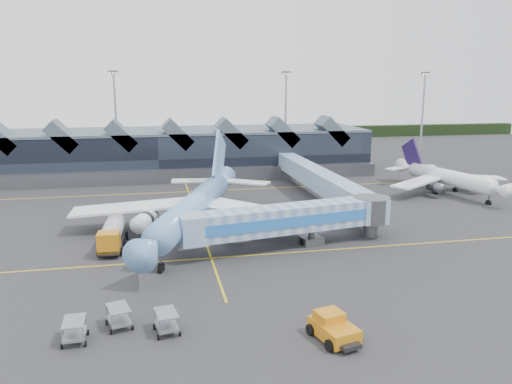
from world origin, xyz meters
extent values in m
plane|color=#28292B|center=(0.00, 0.00, 0.00)|extent=(260.00, 260.00, 0.00)
cube|color=gold|center=(0.00, -8.00, 0.01)|extent=(120.00, 0.25, 0.01)
cube|color=gold|center=(0.00, 28.00, 0.01)|extent=(120.00, 0.25, 0.01)
cube|color=gold|center=(0.00, 10.00, 0.01)|extent=(0.25, 60.00, 0.01)
cube|color=black|center=(0.00, 110.00, 2.00)|extent=(260.00, 4.00, 4.00)
cube|color=black|center=(-5.00, 48.00, 4.50)|extent=(90.00, 20.00, 9.00)
cube|color=#4C5B66|center=(-5.00, 48.00, 9.20)|extent=(90.00, 20.00, 0.60)
cube|color=#525459|center=(-5.00, 37.00, 1.30)|extent=(90.00, 2.50, 2.60)
cube|color=#4C5B66|center=(-34.00, 41.00, 9.30)|extent=(6.43, 6.00, 6.43)
cube|color=#4C5B66|center=(-23.00, 41.00, 9.30)|extent=(6.43, 6.00, 6.43)
cube|color=#4C5B66|center=(-12.00, 41.00, 9.30)|extent=(6.43, 6.00, 6.43)
cube|color=#4C5B66|center=(-1.00, 41.00, 9.30)|extent=(6.43, 6.00, 6.43)
cube|color=#4C5B66|center=(10.00, 41.00, 9.30)|extent=(6.43, 6.00, 6.43)
cube|color=#4C5B66|center=(21.00, 41.00, 9.30)|extent=(6.43, 6.00, 6.43)
cube|color=#4C5B66|center=(32.00, 41.00, 9.30)|extent=(6.43, 6.00, 6.43)
cylinder|color=#9A9DA3|center=(-15.00, 72.00, 11.00)|extent=(0.56, 0.56, 22.00)
cube|color=#525459|center=(-15.00, 72.00, 22.00)|extent=(2.40, 0.50, 0.90)
cylinder|color=#9A9DA3|center=(30.00, 72.00, 11.00)|extent=(0.56, 0.56, 22.00)
cube|color=#525459|center=(30.00, 72.00, 22.00)|extent=(2.40, 0.50, 0.90)
cylinder|color=#9A9DA3|center=(70.00, 70.00, 11.00)|extent=(0.56, 0.56, 22.00)
cube|color=#525459|center=(70.00, 70.00, 22.00)|extent=(2.40, 0.50, 0.90)
cylinder|color=#5F98C1|center=(-1.13, 1.30, 3.73)|extent=(12.81, 27.56, 3.46)
cone|color=#5F98C1|center=(-6.72, -14.15, 3.73)|extent=(4.89, 5.70, 3.46)
cube|color=black|center=(-6.93, -14.72, 4.46)|extent=(1.35, 0.76, 0.48)
cone|color=#5F98C1|center=(4.74, 17.50, 3.99)|extent=(5.44, 7.21, 3.46)
cube|color=white|center=(-9.06, 5.41, 3.13)|extent=(15.90, 5.73, 1.14)
cube|color=white|center=(7.59, -0.62, 3.13)|extent=(15.62, 13.78, 1.14)
cylinder|color=white|center=(-7.36, 1.42, 2.26)|extent=(3.66, 5.25, 2.15)
cylinder|color=white|center=(3.74, -2.60, 2.26)|extent=(3.66, 5.25, 2.15)
cube|color=#5F98C1|center=(4.19, 15.99, 7.61)|extent=(3.40, 8.47, 9.54)
cube|color=white|center=(0.32, 17.82, 3.99)|extent=(7.46, 3.53, 0.23)
cube|color=white|center=(8.34, 14.92, 3.99)|extent=(7.55, 6.35, 0.23)
cylinder|color=#525459|center=(-5.63, -11.14, 1.00)|extent=(0.26, 0.26, 2.00)
cylinder|color=#525459|center=(-3.49, 3.43, 1.00)|extent=(0.26, 0.26, 2.00)
cylinder|color=#525459|center=(2.05, 1.43, 1.00)|extent=(0.26, 0.26, 2.00)
cylinder|color=black|center=(-5.63, -11.14, 0.36)|extent=(0.82, 1.35, 1.28)
cylinder|color=white|center=(45.58, 16.90, 2.92)|extent=(6.10, 19.12, 2.71)
cone|color=white|center=(47.60, 5.99, 2.92)|extent=(3.25, 3.68, 2.71)
cube|color=black|center=(47.67, 5.59, 3.49)|extent=(1.07, 0.52, 0.48)
cone|color=white|center=(43.47, 28.34, 3.12)|extent=(3.45, 4.75, 2.71)
cube|color=white|center=(39.20, 16.60, 2.45)|extent=(11.57, 8.46, 0.90)
cube|color=white|center=(51.65, 18.90, 2.45)|extent=(11.62, 4.96, 0.90)
cylinder|color=#525459|center=(41.68, 14.80, 1.77)|extent=(2.24, 3.50, 1.68)
cylinder|color=#525459|center=(49.98, 16.33, 1.77)|extent=(2.24, 3.50, 1.68)
cube|color=#241643|center=(43.67, 27.28, 5.63)|extent=(1.50, 6.05, 6.60)
cube|color=white|center=(40.62, 26.99, 3.12)|extent=(5.48, 3.86, 0.23)
cube|color=white|center=(46.62, 28.10, 3.12)|extent=(5.27, 2.21, 0.23)
cylinder|color=#525459|center=(47.21, 8.12, 0.78)|extent=(0.25, 0.25, 1.57)
cylinder|color=#525459|center=(43.17, 17.28, 0.78)|extent=(0.25, 0.25, 1.57)
cylinder|color=#525459|center=(47.70, 18.11, 0.78)|extent=(0.25, 0.25, 1.57)
cylinder|color=black|center=(47.21, 8.12, 0.28)|extent=(0.58, 1.06, 1.00)
cube|color=#718EBD|center=(9.47, -6.09, 3.61)|extent=(21.69, 7.06, 3.11)
cube|color=blue|center=(9.77, -7.73, 3.61)|extent=(21.13, 4.02, 1.29)
cube|color=#718EBD|center=(-2.14, -8.23, 3.61)|extent=(3.37, 3.88, 3.22)
cylinder|color=#525459|center=(12.64, -5.51, 1.81)|extent=(0.75, 0.75, 3.61)
cube|color=#525459|center=(12.64, -5.51, 0.48)|extent=(2.92, 2.58, 0.97)
cylinder|color=black|center=(11.58, -5.70, 0.38)|extent=(0.60, 1.03, 0.97)
cylinder|color=black|center=(13.69, -5.31, 0.38)|extent=(0.60, 1.03, 0.97)
cylinder|color=#525459|center=(21.08, -3.95, 3.61)|extent=(4.72, 4.72, 3.22)
cylinder|color=#525459|center=(21.08, -3.95, 1.81)|extent=(1.93, 1.93, 3.61)
cube|color=black|center=(-11.14, -1.90, 0.76)|extent=(2.82, 9.21, 0.51)
cube|color=#C87812|center=(-11.29, -5.34, 1.82)|extent=(2.52, 2.33, 2.23)
cube|color=black|center=(-11.33, -6.15, 2.33)|extent=(2.23, 0.25, 1.01)
cylinder|color=#AFAFB3|center=(-11.09, -0.69, 2.13)|extent=(2.58, 5.97, 2.33)
sphere|color=#AFAFB3|center=(-10.96, 2.24, 2.13)|extent=(2.23, 2.23, 2.23)
sphere|color=#AFAFB3|center=(-11.22, -3.62, 2.13)|extent=(2.23, 2.23, 2.23)
cylinder|color=black|center=(-12.54, -4.88, 0.51)|extent=(0.40, 1.03, 1.01)
cylinder|color=black|center=(-10.01, -4.99, 0.51)|extent=(0.40, 1.03, 1.01)
cylinder|color=black|center=(-12.38, -1.34, 0.51)|extent=(0.40, 1.03, 1.01)
cylinder|color=black|center=(-9.86, -1.45, 0.51)|extent=(0.40, 1.03, 1.01)
cylinder|color=black|center=(-12.27, 1.18, 0.51)|extent=(0.40, 1.03, 1.01)
cylinder|color=black|center=(-9.75, 1.07, 0.51)|extent=(0.40, 1.03, 1.01)
cube|color=#C87812|center=(7.19, -28.12, 0.78)|extent=(3.35, 4.50, 1.12)
cube|color=#C87812|center=(7.03, -27.47, 1.62)|extent=(2.38, 2.22, 0.78)
cube|color=black|center=(7.70, -30.19, 0.50)|extent=(1.73, 1.24, 0.34)
cylinder|color=black|center=(6.26, -29.73, 0.45)|extent=(0.54, 0.95, 0.89)
cylinder|color=black|center=(8.76, -29.12, 0.45)|extent=(0.54, 0.95, 0.89)
cylinder|color=black|center=(5.62, -27.13, 0.45)|extent=(0.54, 0.95, 0.89)
cylinder|color=black|center=(8.12, -26.51, 0.45)|extent=(0.54, 0.95, 0.89)
cube|color=gray|center=(-9.21, -22.78, 0.63)|extent=(2.20, 2.84, 0.17)
cube|color=gray|center=(-9.21, -22.78, 1.71)|extent=(2.20, 2.84, 0.09)
cylinder|color=black|center=(-8.63, -21.67, 0.21)|extent=(0.24, 0.43, 0.41)
cube|color=gray|center=(-5.45, -24.45, 0.63)|extent=(1.99, 2.74, 0.17)
cube|color=gray|center=(-5.45, -24.45, 1.71)|extent=(1.99, 2.74, 0.09)
cylinder|color=black|center=(-4.76, -23.41, 0.21)|extent=(0.20, 0.43, 0.41)
cube|color=gray|center=(-12.39, -24.47, 0.63)|extent=(1.64, 2.54, 0.17)
cube|color=gray|center=(-12.39, -24.47, 1.71)|extent=(1.64, 2.54, 0.09)
cylinder|color=black|center=(-11.55, -23.54, 0.21)|extent=(0.14, 0.41, 0.41)
camera|label=1|loc=(-5.85, -61.50, 19.47)|focal=35.00mm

